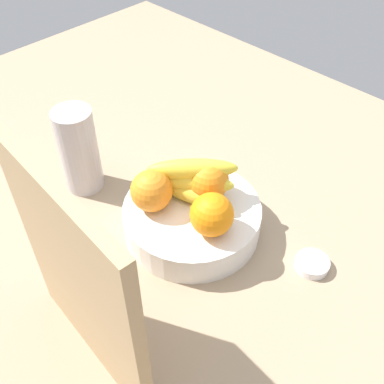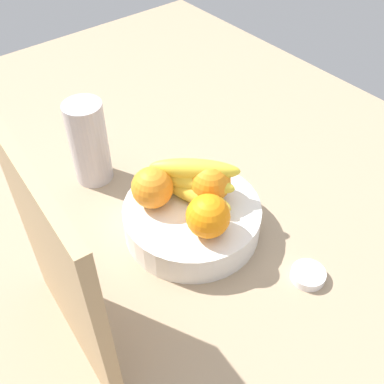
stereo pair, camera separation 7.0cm
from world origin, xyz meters
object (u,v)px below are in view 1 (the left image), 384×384
at_px(orange_front_left, 212,215).
at_px(cutting_board, 79,283).
at_px(fruit_bowl, 192,218).
at_px(orange_front_right, 208,180).
at_px(jar_lid, 312,264).
at_px(orange_center, 151,191).
at_px(banana_bunch, 191,180).
at_px(thermos_tumbler, 79,150).

bearing_deg(orange_front_left, cutting_board, 91.82).
distance_m(fruit_bowl, cutting_board, 0.33).
height_order(orange_front_right, cutting_board, cutting_board).
distance_m(cutting_board, jar_lid, 0.44).
xyz_separation_m(fruit_bowl, orange_center, (0.06, 0.05, 0.07)).
relative_size(orange_front_right, banana_bunch, 0.45).
bearing_deg(orange_front_left, fruit_bowl, -13.91).
bearing_deg(orange_front_right, thermos_tumbler, 23.98).
bearing_deg(orange_front_left, orange_center, 15.65).
bearing_deg(orange_front_right, cutting_board, 102.52).
bearing_deg(fruit_bowl, banana_bunch, -41.28).
bearing_deg(cutting_board, orange_center, -57.05).
relative_size(cutting_board, jar_lid, 5.80).
bearing_deg(cutting_board, thermos_tumbler, -28.88).
xyz_separation_m(orange_front_left, orange_center, (0.12, 0.03, 0.00)).
xyz_separation_m(orange_center, cutting_board, (-0.13, 0.24, 0.08)).
relative_size(orange_center, jar_lid, 1.27).
distance_m(orange_center, cutting_board, 0.28).
height_order(orange_front_right, banana_bunch, banana_bunch).
bearing_deg(orange_front_left, banana_bunch, -22.18).
height_order(orange_center, jar_lid, orange_center).
height_order(fruit_bowl, banana_bunch, banana_bunch).
height_order(fruit_bowl, cutting_board, cutting_board).
height_order(fruit_bowl, orange_front_left, orange_front_left).
bearing_deg(orange_front_left, orange_front_right, -42.88).
relative_size(fruit_bowl, orange_front_right, 3.35).
xyz_separation_m(fruit_bowl, cutting_board, (-0.07, 0.29, 0.15)).
height_order(orange_front_left, thermos_tumbler, thermos_tumbler).
xyz_separation_m(fruit_bowl, banana_bunch, (0.02, -0.02, 0.07)).
xyz_separation_m(orange_front_right, thermos_tumbler, (0.26, 0.11, -0.01)).
distance_m(orange_front_left, jar_lid, 0.21).
xyz_separation_m(banana_bunch, cutting_board, (-0.09, 0.30, 0.08)).
height_order(orange_front_right, thermos_tumbler, thermos_tumbler).
bearing_deg(orange_center, thermos_tumbler, 5.77).
distance_m(orange_front_right, banana_bunch, 0.03).
height_order(banana_bunch, jar_lid, banana_bunch).
bearing_deg(orange_front_right, orange_front_left, 137.12).
bearing_deg(banana_bunch, orange_front_right, -130.62).
bearing_deg(thermos_tumbler, cutting_board, 146.78).
height_order(orange_front_left, jar_lid, orange_front_left).
bearing_deg(banana_bunch, orange_center, 63.59).
xyz_separation_m(orange_center, banana_bunch, (-0.03, -0.07, 0.00)).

